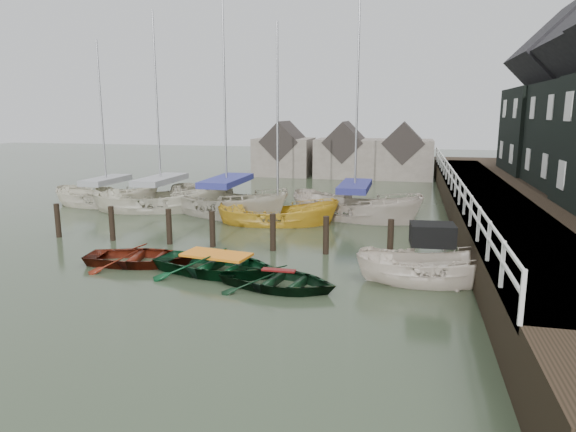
% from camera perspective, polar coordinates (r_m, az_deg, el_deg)
% --- Properties ---
extents(ground, '(120.00, 120.00, 0.00)m').
position_cam_1_polar(ground, '(16.90, -8.30, -6.18)').
color(ground, '#2A3521').
rests_on(ground, ground).
extents(pier, '(3.04, 32.00, 2.70)m').
position_cam_1_polar(pier, '(25.55, 20.87, 0.85)').
color(pier, black).
rests_on(pier, ground).
extents(mooring_pilings, '(13.72, 0.22, 1.80)m').
position_cam_1_polar(mooring_pilings, '(19.85, -8.16, -2.01)').
color(mooring_pilings, black).
rests_on(mooring_pilings, ground).
extents(far_sheds, '(14.00, 4.08, 4.39)m').
position_cam_1_polar(far_sheds, '(41.39, 6.13, 6.93)').
color(far_sheds, '#665B51').
rests_on(far_sheds, ground).
extents(rowboat_red, '(4.09, 3.21, 0.77)m').
position_cam_1_polar(rowboat_red, '(18.27, -15.97, -5.16)').
color(rowboat_red, '#51170B').
rests_on(rowboat_red, ground).
extents(rowboat_green, '(4.59, 3.59, 0.87)m').
position_cam_1_polar(rowboat_green, '(16.77, -7.89, -6.30)').
color(rowboat_green, black).
rests_on(rowboat_green, ground).
extents(rowboat_dkgreen, '(4.01, 3.22, 0.74)m').
position_cam_1_polar(rowboat_dkgreen, '(15.29, -1.04, -7.97)').
color(rowboat_dkgreen, black).
rests_on(rowboat_dkgreen, ground).
extents(motorboat, '(4.58, 2.02, 2.66)m').
position_cam_1_polar(motorboat, '(16.22, 15.49, -6.90)').
color(motorboat, beige).
rests_on(motorboat, ground).
extents(sailboat_a, '(7.55, 4.63, 11.39)m').
position_cam_1_polar(sailboat_a, '(27.91, -13.82, 0.76)').
color(sailboat_a, beige).
rests_on(sailboat_a, ground).
extents(sailboat_b, '(8.16, 5.79, 12.87)m').
position_cam_1_polar(sailboat_b, '(26.00, -6.75, 0.24)').
color(sailboat_b, '#B9B29E').
rests_on(sailboat_b, ground).
extents(sailboat_c, '(5.88, 2.95, 10.02)m').
position_cam_1_polar(sailboat_c, '(23.82, -1.13, -0.83)').
color(sailboat_c, gold).
rests_on(sailboat_c, ground).
extents(sailboat_d, '(7.33, 4.72, 12.17)m').
position_cam_1_polar(sailboat_d, '(25.25, 7.36, -0.11)').
color(sailboat_d, beige).
rests_on(sailboat_d, ground).
extents(sailboat_e, '(6.21, 2.47, 9.97)m').
position_cam_1_polar(sailboat_e, '(30.07, -19.37, 1.19)').
color(sailboat_e, beige).
rests_on(sailboat_e, ground).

